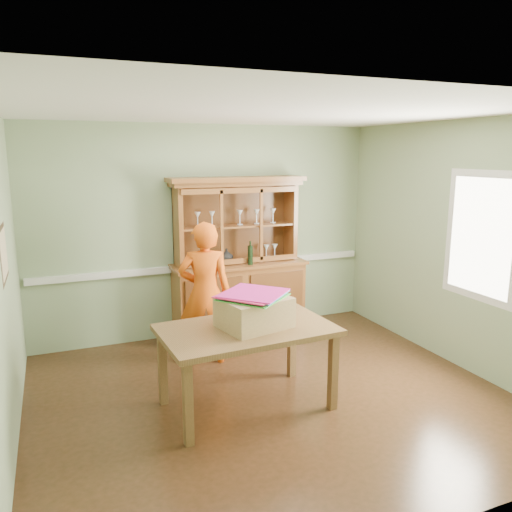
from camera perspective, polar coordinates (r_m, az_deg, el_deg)
name	(u,v)px	position (r m, az deg, el deg)	size (l,w,h in m)	color
floor	(271,397)	(5.08, 1.69, -15.77)	(4.50, 4.50, 0.00)	#452716
ceiling	(273,111)	(4.52, 1.90, 16.20)	(4.50, 4.50, 0.00)	white
wall_back	(208,232)	(6.46, -5.49, 2.79)	(4.50, 4.50, 0.00)	gray
wall_left	(1,287)	(4.25, -27.14, -3.15)	(4.00, 4.00, 0.00)	gray
wall_right	(459,246)	(5.89, 22.18, 1.11)	(4.00, 4.00, 0.00)	gray
wall_front	(417,333)	(2.98, 17.89, -8.39)	(4.50, 4.50, 0.00)	gray
chair_rail	(209,266)	(6.53, -5.35, -1.14)	(4.41, 0.05, 0.08)	silver
framed_map	(4,254)	(4.50, -26.83, 0.25)	(0.03, 0.60, 0.46)	#352515
window_panel	(480,236)	(5.65, 24.26, 2.06)	(0.03, 0.96, 1.36)	silver
china_hutch	(238,280)	(6.48, -2.03, -2.81)	(1.75, 0.58, 2.05)	brown
dining_table	(247,337)	(4.64, -1.06, -9.20)	(1.61, 1.02, 0.78)	brown
cardboard_box	(254,312)	(4.58, -0.21, -6.43)	(0.59, 0.48, 0.28)	tan
kite_stack	(252,294)	(4.55, -0.43, -4.41)	(0.73, 0.73, 0.04)	green
person	(205,293)	(5.62, -5.84, -4.23)	(0.59, 0.39, 1.61)	#E0530E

